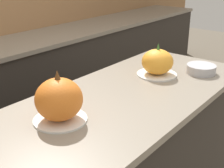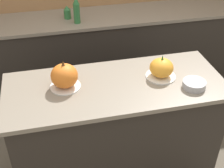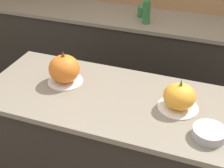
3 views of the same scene
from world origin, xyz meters
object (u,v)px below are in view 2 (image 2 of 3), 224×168
Objects in this scene: pumpkin_cake_left at (64,76)px; bottle_tall at (77,10)px; bottle_short at (67,12)px; pumpkin_cake_right at (161,68)px; mixing_bowl at (194,84)px.

bottle_tall reaches higher than pumpkin_cake_left.
bottle_tall is 2.06× the size of bottle_short.
bottle_tall is (-0.50, 1.16, 0.07)m from pumpkin_cake_right.
mixing_bowl is at bearing -13.25° from pumpkin_cake_left.
bottle_tall is (0.24, 1.13, 0.05)m from pumpkin_cake_left.
bottle_tall is 0.18m from bottle_short.
pumpkin_cake_right is 0.80× the size of bottle_tall.
pumpkin_cake_right is 1.43m from bottle_short.
bottle_short is at bearing 117.36° from mixing_bowl.
pumpkin_cake_right reaches higher than mixing_bowl.
pumpkin_cake_right is 0.27m from mixing_bowl.
pumpkin_cake_left is 1.16m from bottle_tall.
bottle_short is (0.16, 1.28, -0.02)m from pumpkin_cake_left.
pumpkin_cake_left is at bearing -102.15° from bottle_tall.
pumpkin_cake_right is (0.74, -0.03, -0.02)m from pumpkin_cake_left.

